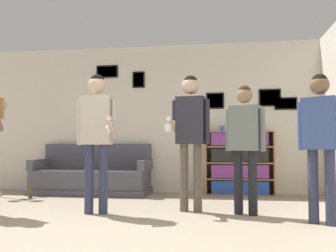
{
  "coord_description": "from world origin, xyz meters",
  "views": [
    {
      "loc": [
        1.42,
        -3.03,
        0.83
      ],
      "look_at": [
        0.69,
        1.86,
        1.1
      ],
      "focal_mm": 40.0,
      "sensor_mm": 36.0,
      "label": 1
    }
  ],
  "objects_px": {
    "person_spectator_far_right": "(321,132)",
    "drinking_cup": "(222,128)",
    "couch": "(92,177)",
    "person_spectator_near_bookshelf": "(245,136)",
    "person_watcher_holding_cup": "(191,126)",
    "bottle_on_floor": "(30,192)",
    "person_player_foreground_center": "(97,127)",
    "bookshelf": "(239,163)"
  },
  "relations": [
    {
      "from": "couch",
      "to": "drinking_cup",
      "type": "relative_size",
      "value": 21.76
    },
    {
      "from": "person_player_foreground_center",
      "to": "person_spectator_far_right",
      "type": "bearing_deg",
      "value": -5.27
    },
    {
      "from": "person_player_foreground_center",
      "to": "drinking_cup",
      "type": "xyz_separation_m",
      "value": [
        1.55,
        2.08,
        0.07
      ]
    },
    {
      "from": "bottle_on_floor",
      "to": "drinking_cup",
      "type": "distance_m",
      "value": 3.36
    },
    {
      "from": "person_spectator_near_bookshelf",
      "to": "person_spectator_far_right",
      "type": "relative_size",
      "value": 0.98
    },
    {
      "from": "person_watcher_holding_cup",
      "to": "person_spectator_far_right",
      "type": "distance_m",
      "value": 1.58
    },
    {
      "from": "drinking_cup",
      "to": "person_watcher_holding_cup",
      "type": "bearing_deg",
      "value": -102.97
    },
    {
      "from": "person_spectator_near_bookshelf",
      "to": "person_spectator_far_right",
      "type": "height_order",
      "value": "person_spectator_far_right"
    },
    {
      "from": "bookshelf",
      "to": "bottle_on_floor",
      "type": "bearing_deg",
      "value": -165.32
    },
    {
      "from": "person_spectator_far_right",
      "to": "drinking_cup",
      "type": "relative_size",
      "value": 17.29
    },
    {
      "from": "couch",
      "to": "drinking_cup",
      "type": "xyz_separation_m",
      "value": [
        2.28,
        0.2,
        0.86
      ]
    },
    {
      "from": "person_spectator_near_bookshelf",
      "to": "person_spectator_far_right",
      "type": "distance_m",
      "value": 0.9
    },
    {
      "from": "person_player_foreground_center",
      "to": "bottle_on_floor",
      "type": "bearing_deg",
      "value": 141.8
    },
    {
      "from": "bookshelf",
      "to": "person_spectator_near_bookshelf",
      "type": "bearing_deg",
      "value": -90.14
    },
    {
      "from": "couch",
      "to": "bookshelf",
      "type": "relative_size",
      "value": 1.77
    },
    {
      "from": "person_spectator_far_right",
      "to": "person_player_foreground_center",
      "type": "bearing_deg",
      "value": 174.73
    },
    {
      "from": "couch",
      "to": "person_player_foreground_center",
      "type": "bearing_deg",
      "value": -68.74
    },
    {
      "from": "couch",
      "to": "bookshelf",
      "type": "xyz_separation_m",
      "value": [
        2.57,
        0.2,
        0.26
      ]
    },
    {
      "from": "couch",
      "to": "drinking_cup",
      "type": "distance_m",
      "value": 2.44
    },
    {
      "from": "bookshelf",
      "to": "person_spectator_far_right",
      "type": "distance_m",
      "value": 2.48
    },
    {
      "from": "bookshelf",
      "to": "drinking_cup",
      "type": "distance_m",
      "value": 0.66
    },
    {
      "from": "couch",
      "to": "person_watcher_holding_cup",
      "type": "bearing_deg",
      "value": -39.38
    },
    {
      "from": "bookshelf",
      "to": "person_player_foreground_center",
      "type": "bearing_deg",
      "value": -131.46
    },
    {
      "from": "person_watcher_holding_cup",
      "to": "drinking_cup",
      "type": "bearing_deg",
      "value": 77.03
    },
    {
      "from": "couch",
      "to": "person_player_foreground_center",
      "type": "xyz_separation_m",
      "value": [
        0.73,
        -1.88,
        0.79
      ]
    },
    {
      "from": "person_spectator_far_right",
      "to": "drinking_cup",
      "type": "distance_m",
      "value": 2.55
    },
    {
      "from": "person_player_foreground_center",
      "to": "couch",
      "type": "bearing_deg",
      "value": 111.26
    },
    {
      "from": "drinking_cup",
      "to": "person_spectator_near_bookshelf",
      "type": "bearing_deg",
      "value": -81.41
    },
    {
      "from": "bookshelf",
      "to": "bottle_on_floor",
      "type": "distance_m",
      "value": 3.5
    },
    {
      "from": "bookshelf",
      "to": "drinking_cup",
      "type": "relative_size",
      "value": 12.32
    },
    {
      "from": "person_spectator_near_bookshelf",
      "to": "bottle_on_floor",
      "type": "relative_size",
      "value": 6.8
    },
    {
      "from": "person_spectator_far_right",
      "to": "bottle_on_floor",
      "type": "relative_size",
      "value": 6.96
    },
    {
      "from": "couch",
      "to": "person_watcher_holding_cup",
      "type": "xyz_separation_m",
      "value": [
        1.88,
        -1.54,
        0.8
      ]
    },
    {
      "from": "person_player_foreground_center",
      "to": "person_spectator_near_bookshelf",
      "type": "distance_m",
      "value": 1.85
    },
    {
      "from": "person_player_foreground_center",
      "to": "bookshelf",
      "type": "bearing_deg",
      "value": 48.54
    },
    {
      "from": "couch",
      "to": "person_watcher_holding_cup",
      "type": "relative_size",
      "value": 1.16
    },
    {
      "from": "person_player_foreground_center",
      "to": "bottle_on_floor",
      "type": "height_order",
      "value": "person_player_foreground_center"
    },
    {
      "from": "person_spectator_far_right",
      "to": "bottle_on_floor",
      "type": "height_order",
      "value": "person_spectator_far_right"
    },
    {
      "from": "couch",
      "to": "person_spectator_near_bookshelf",
      "type": "height_order",
      "value": "person_spectator_near_bookshelf"
    },
    {
      "from": "person_spectator_near_bookshelf",
      "to": "bottle_on_floor",
      "type": "xyz_separation_m",
      "value": [
        -3.35,
        0.99,
        -0.87
      ]
    },
    {
      "from": "person_spectator_near_bookshelf",
      "to": "drinking_cup",
      "type": "relative_size",
      "value": 16.89
    },
    {
      "from": "person_watcher_holding_cup",
      "to": "person_spectator_near_bookshelf",
      "type": "xyz_separation_m",
      "value": [
        0.68,
        -0.13,
        -0.13
      ]
    }
  ]
}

